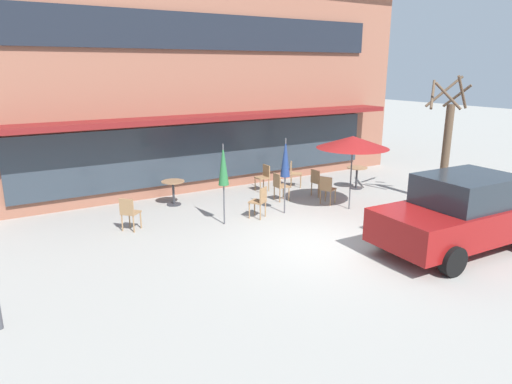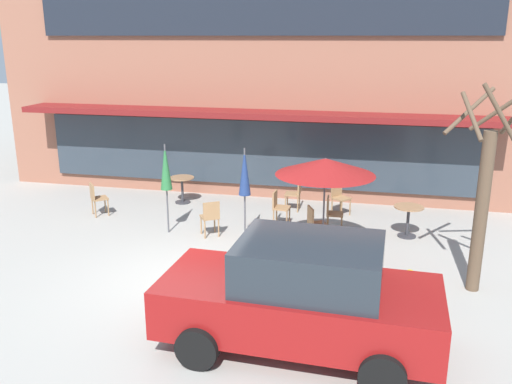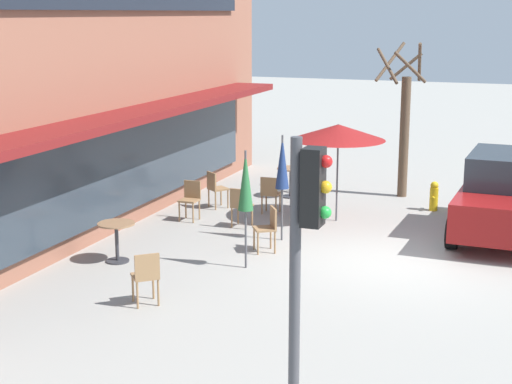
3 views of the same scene
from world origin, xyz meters
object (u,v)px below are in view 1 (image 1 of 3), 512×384
(patio_umbrella_cream_folded, at_px, (223,165))
(cafe_table_near_wall, at_px, (357,174))
(patio_umbrella_corner_open, at_px, (285,158))
(cafe_chair_4, at_px, (260,200))
(cafe_table_streetside, at_px, (173,189))
(fire_hydrant, at_px, (442,205))
(cafe_chair_3, at_px, (294,172))
(cafe_chair_6, at_px, (264,176))
(cafe_chair_1, at_px, (317,181))
(street_tree, at_px, (446,144))
(patio_umbrella_green_folded, at_px, (353,142))
(cafe_chair_5, at_px, (327,188))
(parked_sedan, at_px, (462,213))
(cafe_chair_2, at_px, (129,211))
(cafe_chair_0, at_px, (280,185))

(patio_umbrella_cream_folded, bearing_deg, cafe_table_near_wall, 9.86)
(patio_umbrella_corner_open, relative_size, cafe_chair_4, 2.47)
(cafe_table_streetside, relative_size, fire_hydrant, 1.08)
(cafe_chair_3, distance_m, cafe_chair_4, 3.72)
(patio_umbrella_corner_open, xyz_separation_m, cafe_chair_6, (0.82, 2.46, -1.10))
(cafe_table_near_wall, height_order, cafe_chair_1, cafe_chair_1)
(street_tree, height_order, fire_hydrant, street_tree)
(cafe_chair_6, bearing_deg, cafe_table_near_wall, -25.94)
(patio_umbrella_corner_open, height_order, cafe_chair_3, patio_umbrella_corner_open)
(cafe_table_streetside, xyz_separation_m, patio_umbrella_green_folded, (4.36, -3.11, 1.51))
(cafe_chair_5, bearing_deg, patio_umbrella_cream_folded, -179.45)
(cafe_table_streetside, height_order, parked_sedan, parked_sedan)
(cafe_chair_1, distance_m, cafe_chair_2, 6.23)
(patio_umbrella_green_folded, xyz_separation_m, cafe_chair_5, (-0.27, 0.74, -1.50))
(cafe_table_near_wall, height_order, parked_sedan, parked_sedan)
(parked_sedan, bearing_deg, street_tree, 43.32)
(patio_umbrella_green_folded, bearing_deg, cafe_table_streetside, 144.51)
(cafe_table_near_wall, height_order, patio_umbrella_corner_open, patio_umbrella_corner_open)
(cafe_table_near_wall, bearing_deg, cafe_table_streetside, 167.16)
(cafe_table_streetside, bearing_deg, cafe_chair_1, -18.77)
(patio_umbrella_green_folded, relative_size, patio_umbrella_cream_folded, 1.00)
(cafe_chair_2, bearing_deg, cafe_chair_1, 0.97)
(cafe_table_near_wall, distance_m, cafe_chair_5, 2.32)
(patio_umbrella_cream_folded, bearing_deg, parked_sedan, -48.26)
(cafe_table_streetside, height_order, cafe_chair_4, cafe_chair_4)
(cafe_table_near_wall, height_order, cafe_chair_5, cafe_chair_5)
(cafe_chair_2, distance_m, parked_sedan, 8.10)
(cafe_chair_6, bearing_deg, cafe_chair_3, -4.35)
(cafe_chair_4, xyz_separation_m, parked_sedan, (2.80, -4.32, 0.35))
(patio_umbrella_corner_open, height_order, cafe_chair_0, patio_umbrella_corner_open)
(fire_hydrant, bearing_deg, cafe_chair_5, 126.75)
(cafe_table_near_wall, bearing_deg, patio_umbrella_cream_folded, -170.14)
(patio_umbrella_green_folded, bearing_deg, street_tree, -17.43)
(cafe_chair_0, bearing_deg, patio_umbrella_cream_folded, -156.38)
(cafe_chair_4, bearing_deg, cafe_table_near_wall, 12.70)
(cafe_table_near_wall, bearing_deg, cafe_chair_0, 177.81)
(street_tree, bearing_deg, patio_umbrella_cream_folded, 166.52)
(patio_umbrella_cream_folded, bearing_deg, cafe_chair_2, 161.06)
(patio_umbrella_green_folded, height_order, street_tree, street_tree)
(cafe_table_streetside, bearing_deg, patio_umbrella_corner_open, -44.85)
(patio_umbrella_green_folded, bearing_deg, parked_sedan, -89.21)
(patio_umbrella_cream_folded, distance_m, patio_umbrella_corner_open, 1.95)
(cafe_chair_6, relative_size, street_tree, 0.23)
(cafe_chair_1, relative_size, cafe_chair_4, 1.00)
(cafe_chair_0, relative_size, cafe_chair_1, 1.00)
(cafe_table_near_wall, xyz_separation_m, parked_sedan, (-1.80, -5.36, 0.36))
(cafe_chair_0, distance_m, cafe_chair_1, 1.37)
(street_tree, bearing_deg, fire_hydrant, -140.84)
(patio_umbrella_corner_open, relative_size, parked_sedan, 0.52)
(cafe_chair_3, bearing_deg, cafe_table_streetside, 178.97)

